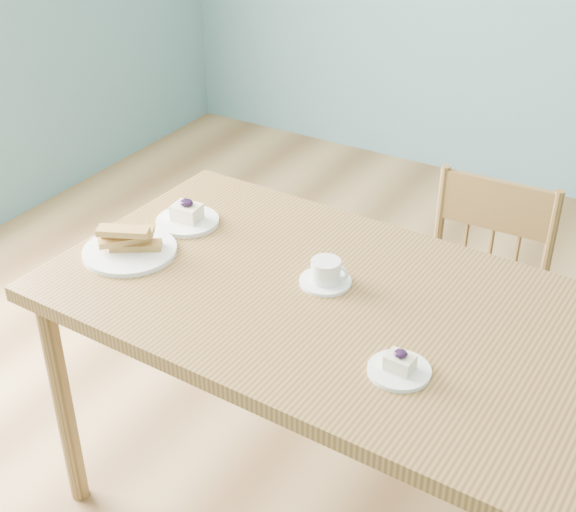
% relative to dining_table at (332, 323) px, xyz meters
% --- Properties ---
extents(room, '(5.01, 5.01, 2.71)m').
position_rel_dining_table_xyz_m(room, '(0.33, -0.08, 0.66)').
color(room, '#A8804E').
rests_on(room, ground).
extents(dining_table, '(1.46, 0.87, 0.77)m').
position_rel_dining_table_xyz_m(dining_table, '(0.00, 0.00, 0.00)').
color(dining_table, olive).
rests_on(dining_table, ground).
extents(dining_chair, '(0.39, 0.38, 0.84)m').
position_rel_dining_table_xyz_m(dining_chair, '(0.19, 0.60, -0.26)').
color(dining_chair, olive).
rests_on(dining_chair, ground).
extents(cheesecake_plate_near, '(0.14, 0.14, 0.06)m').
position_rel_dining_table_xyz_m(cheesecake_plate_near, '(0.26, -0.18, 0.09)').
color(cheesecake_plate_near, white).
rests_on(cheesecake_plate_near, dining_table).
extents(cheesecake_plate_far, '(0.18, 0.18, 0.08)m').
position_rel_dining_table_xyz_m(cheesecake_plate_far, '(-0.53, 0.12, 0.10)').
color(cheesecake_plate_far, white).
rests_on(cheesecake_plate_far, dining_table).
extents(coffee_cup, '(0.13, 0.13, 0.07)m').
position_rel_dining_table_xyz_m(coffee_cup, '(-0.05, 0.05, 0.10)').
color(coffee_cup, white).
rests_on(coffee_cup, dining_table).
extents(biscotti_plate, '(0.25, 0.25, 0.08)m').
position_rel_dining_table_xyz_m(biscotti_plate, '(-0.57, -0.09, 0.10)').
color(biscotti_plate, white).
rests_on(biscotti_plate, dining_table).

